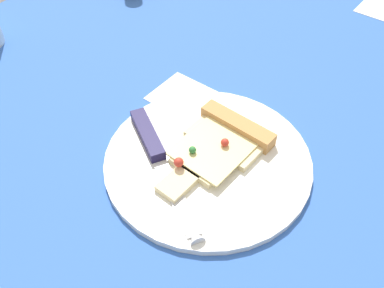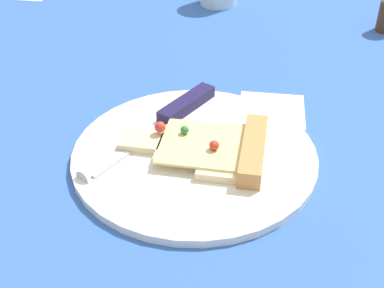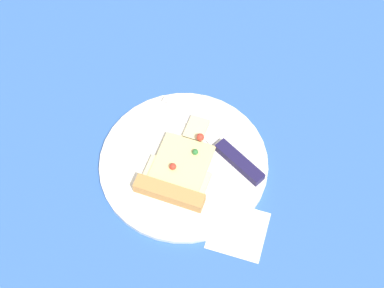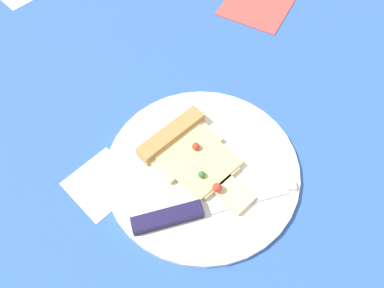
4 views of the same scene
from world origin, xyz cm
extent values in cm
cube|color=#3360B7|center=(0.00, 0.00, -1.50)|extent=(122.81, 122.81, 3.00)
cube|color=white|center=(-3.67, -10.61, -0.10)|extent=(9.00, 9.00, 0.20)
cylinder|color=white|center=(5.53, 1.67, 0.51)|extent=(29.46, 29.46, 1.02)
cube|color=beige|center=(1.53, 1.83, 1.52)|extent=(6.44, 11.23, 1.00)
cube|color=beige|center=(7.02, 1.61, 1.52)|extent=(5.89, 7.42, 1.00)
cube|color=beige|center=(12.02, 1.40, 1.52)|extent=(5.34, 3.81, 1.00)
cube|color=#EDD88C|center=(4.53, 1.71, 2.17)|extent=(10.37, 9.60, 0.30)
cube|color=tan|center=(-1.47, 1.95, 2.12)|extent=(3.08, 12.10, 2.20)
sphere|color=red|center=(3.07, 2.77, 2.91)|extent=(1.18, 1.18, 1.18)
sphere|color=red|center=(9.97, 0.29, 2.99)|extent=(1.36, 1.36, 1.36)
sphere|color=#2D7A38|center=(6.95, -0.19, 2.84)|extent=(1.04, 1.04, 1.04)
cube|color=silver|center=(13.76, 2.75, 1.17)|extent=(7.66, 11.42, 0.30)
cone|color=silver|center=(16.72, 7.96, 1.17)|extent=(2.73, 2.73, 2.00)
cube|color=#1E1947|center=(7.84, -7.69, 1.82)|extent=(6.85, 9.78, 1.60)
camera|label=1|loc=(37.78, 23.87, 45.85)|focal=39.20mm
camera|label=2|loc=(-0.96, 50.56, 37.71)|focal=47.79mm
camera|label=3|loc=(-37.75, -13.21, 83.72)|focal=50.84mm
camera|label=4|loc=(23.15, -18.42, 51.06)|focal=35.04mm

